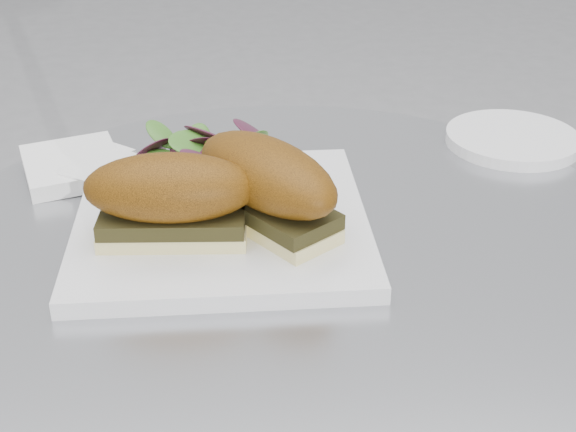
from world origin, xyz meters
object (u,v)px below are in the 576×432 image
(saucer, at_px, (512,139))
(sandwich_right, at_px, (266,182))
(plate, at_px, (222,221))
(sandwich_left, at_px, (171,197))

(saucer, bearing_deg, sandwich_right, -148.88)
(plate, distance_m, sandwich_right, 0.07)
(plate, xyz_separation_m, sandwich_left, (-0.04, -0.04, 0.05))
(plate, relative_size, sandwich_right, 1.52)
(sandwich_left, bearing_deg, plate, 49.28)
(plate, bearing_deg, saucer, 24.85)
(sandwich_left, relative_size, sandwich_right, 0.87)
(plate, height_order, sandwich_left, sandwich_left)
(sandwich_left, height_order, saucer, sandwich_left)
(saucer, bearing_deg, sandwich_left, -152.55)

